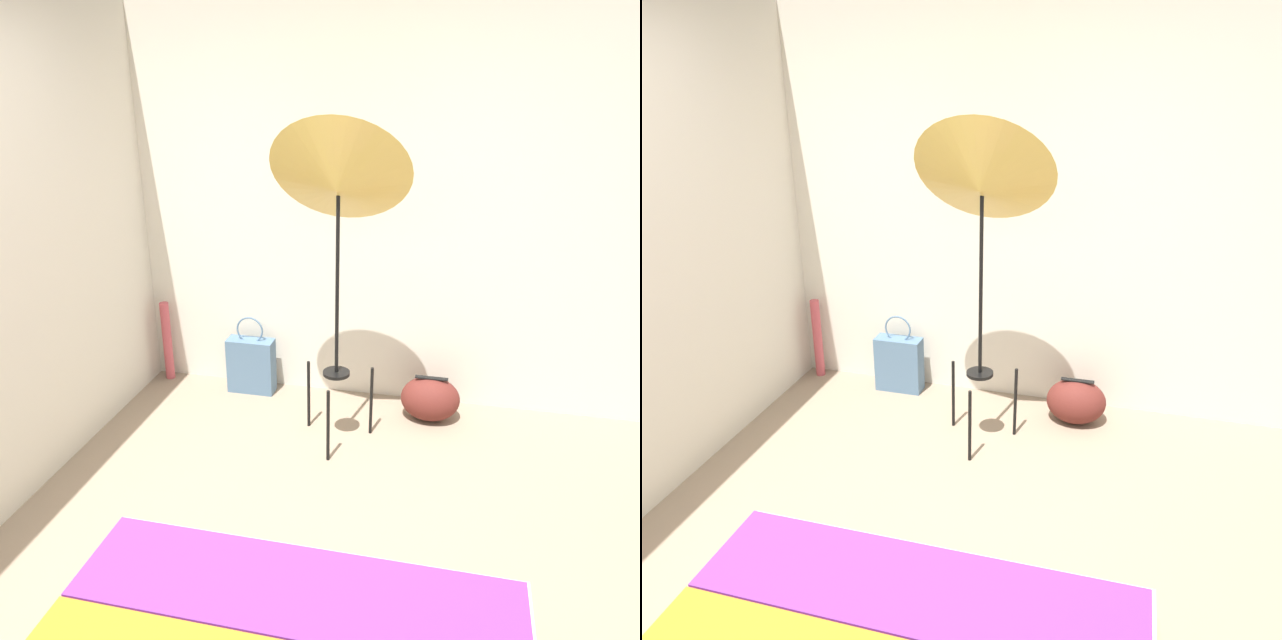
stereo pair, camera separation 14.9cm
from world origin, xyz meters
TOP-DOWN VIEW (x-y plane):
  - wall_back at (0.00, 2.20)m, footprint 8.00×0.05m
  - wall_side_left at (-1.56, 1.00)m, footprint 0.05×8.00m
  - photo_umbrella at (-0.04, 1.53)m, footprint 0.79×0.61m
  - tote_bag at (-0.75, 2.03)m, footprint 0.33×0.14m
  - duffel_bag at (0.52, 1.91)m, footprint 0.38×0.30m
  - paper_roll at (-1.42, 2.09)m, footprint 0.07×0.07m

SIDE VIEW (x-z plane):
  - duffel_bag at x=0.52m, z-range 0.00..0.30m
  - tote_bag at x=-0.75m, z-range -0.08..0.49m
  - paper_roll at x=-1.42m, z-range 0.00..0.60m
  - wall_back at x=0.00m, z-range 0.00..2.60m
  - wall_side_left at x=-1.56m, z-range 0.00..2.60m
  - photo_umbrella at x=-0.04m, z-range 0.61..2.56m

